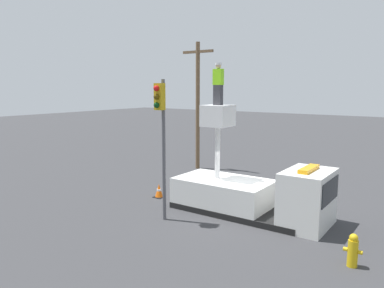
# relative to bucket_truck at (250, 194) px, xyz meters

# --- Properties ---
(ground_plane) EXTENTS (120.00, 120.00, 0.00)m
(ground_plane) POSITION_rel_bucket_truck_xyz_m (-0.47, 0.00, -0.89)
(ground_plane) COLOR #38383A
(bucket_truck) EXTENTS (6.47, 2.45, 4.47)m
(bucket_truck) POSITION_rel_bucket_truck_xyz_m (0.00, 0.00, 0.00)
(bucket_truck) COLOR black
(bucket_truck) RESTS_ON ground
(worker) EXTENTS (0.40, 0.26, 1.75)m
(worker) POSITION_rel_bucket_truck_xyz_m (-1.60, 0.00, 4.46)
(worker) COLOR #38383D
(worker) RESTS_ON bucket_truck
(traffic_light_pole) EXTENTS (0.34, 0.57, 5.52)m
(traffic_light_pole) POSITION_rel_bucket_truck_xyz_m (-2.52, -2.64, 3.01)
(traffic_light_pole) COLOR #515156
(traffic_light_pole) RESTS_ON ground
(fire_hydrant) EXTENTS (0.53, 0.29, 1.00)m
(fire_hydrant) POSITION_rel_bucket_truck_xyz_m (4.50, -2.41, -0.40)
(fire_hydrant) COLOR gold
(fire_hydrant) RESTS_ON ground
(traffic_cone_rear) EXTENTS (0.47, 0.47, 0.65)m
(traffic_cone_rear) POSITION_rel_bucket_truck_xyz_m (-4.67, -0.30, -0.58)
(traffic_cone_rear) COLOR black
(traffic_cone_rear) RESTS_ON ground
(utility_pole) EXTENTS (2.20, 0.26, 8.01)m
(utility_pole) POSITION_rel_bucket_truck_xyz_m (-6.83, 6.15, 3.44)
(utility_pole) COLOR brown
(utility_pole) RESTS_ON ground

